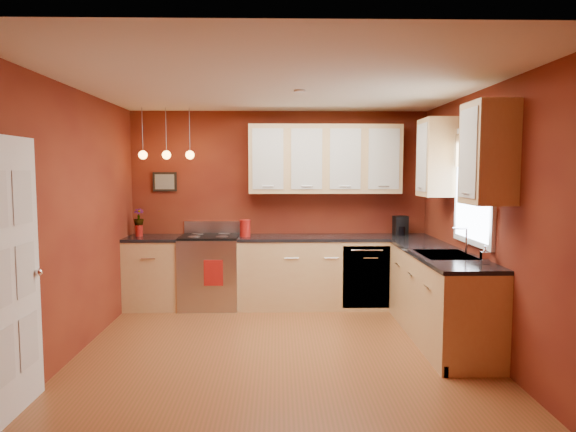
{
  "coord_description": "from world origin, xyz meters",
  "views": [
    {
      "loc": [
        -0.02,
        -4.89,
        1.8
      ],
      "look_at": [
        0.09,
        1.0,
        1.28
      ],
      "focal_mm": 32.0,
      "sensor_mm": 36.0,
      "label": 1
    }
  ],
  "objects_px": {
    "sink": "(445,257)",
    "coffee_maker": "(401,226)",
    "red_canister": "(245,228)",
    "gas_range": "(210,271)",
    "soap_pump": "(485,255)"
  },
  "relations": [
    {
      "from": "coffee_maker",
      "to": "gas_range",
      "type": "bearing_deg",
      "value": 174.45
    },
    {
      "from": "red_canister",
      "to": "soap_pump",
      "type": "bearing_deg",
      "value": -40.67
    },
    {
      "from": "sink",
      "to": "coffee_maker",
      "type": "height_order",
      "value": "sink"
    },
    {
      "from": "gas_range",
      "to": "sink",
      "type": "height_order",
      "value": "sink"
    },
    {
      "from": "gas_range",
      "to": "soap_pump",
      "type": "relative_size",
      "value": 6.57
    },
    {
      "from": "gas_range",
      "to": "red_canister",
      "type": "distance_m",
      "value": 0.74
    },
    {
      "from": "red_canister",
      "to": "coffee_maker",
      "type": "height_order",
      "value": "coffee_maker"
    },
    {
      "from": "sink",
      "to": "red_canister",
      "type": "bearing_deg",
      "value": 145.85
    },
    {
      "from": "red_canister",
      "to": "soap_pump",
      "type": "xyz_separation_m",
      "value": [
        2.34,
        -2.01,
        -0.03
      ]
    },
    {
      "from": "gas_range",
      "to": "sink",
      "type": "distance_m",
      "value": 3.05
    },
    {
      "from": "gas_range",
      "to": "soap_pump",
      "type": "bearing_deg",
      "value": -36.13
    },
    {
      "from": "red_canister",
      "to": "soap_pump",
      "type": "height_order",
      "value": "red_canister"
    },
    {
      "from": "coffee_maker",
      "to": "soap_pump",
      "type": "xyz_separation_m",
      "value": [
        0.27,
        -2.15,
        -0.03
      ]
    },
    {
      "from": "red_canister",
      "to": "soap_pump",
      "type": "distance_m",
      "value": 3.08
    },
    {
      "from": "sink",
      "to": "gas_range",
      "type": "bearing_deg",
      "value": 150.22
    }
  ]
}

